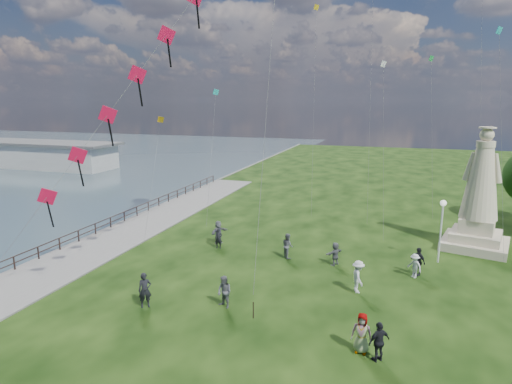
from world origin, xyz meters
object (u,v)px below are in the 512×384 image
(person_7, at_px, (288,246))
(person_8, at_px, (415,266))
(person_5, at_px, (218,232))
(person_9, at_px, (418,261))
(person_1, at_px, (224,292))
(person_3, at_px, (379,342))
(statue, at_px, (479,204))
(lamppost, at_px, (442,218))
(person_4, at_px, (362,333))
(pier_pavilion, at_px, (37,154))
(person_11, at_px, (335,254))
(person_0, at_px, (145,290))
(person_2, at_px, (358,277))
(person_6, at_px, (219,238))

(person_7, height_order, person_8, person_7)
(person_5, height_order, person_9, person_9)
(person_1, height_order, person_3, person_3)
(statue, height_order, lamppost, statue)
(person_8, distance_m, person_9, 0.57)
(person_9, bearing_deg, person_3, -56.41)
(person_4, height_order, person_9, person_4)
(person_4, height_order, person_8, person_4)
(pier_pavilion, xyz_separation_m, statue, (65.00, -23.61, 1.59))
(person_4, bearing_deg, person_8, 79.42)
(person_3, height_order, person_11, person_3)
(person_4, xyz_separation_m, person_7, (-5.93, 10.30, -0.04))
(person_0, height_order, person_1, person_0)
(person_11, bearing_deg, person_2, 58.70)
(person_0, distance_m, person_11, 12.81)
(person_0, height_order, person_5, person_0)
(person_4, relative_size, person_9, 1.01)
(statue, relative_size, person_5, 4.97)
(lamppost, bearing_deg, person_1, -137.11)
(person_7, bearing_deg, person_0, 112.21)
(statue, distance_m, person_9, 8.47)
(person_1, bearing_deg, person_11, 84.95)
(person_1, distance_m, person_4, 7.60)
(person_1, distance_m, person_6, 9.51)
(person_9, bearing_deg, statue, 101.87)
(person_8, bearing_deg, person_1, -101.53)
(person_8, bearing_deg, person_0, -106.60)
(person_3, height_order, person_5, person_5)
(person_1, bearing_deg, lamppost, 68.86)
(person_2, xyz_separation_m, person_7, (-5.23, 4.15, -0.07))
(statue, xyz_separation_m, lamppost, (-2.87, -4.10, -0.25))
(person_6, bearing_deg, person_5, 108.31)
(pier_pavilion, bearing_deg, person_7, -30.00)
(person_7, xyz_separation_m, person_11, (3.39, -0.34, -0.09))
(person_4, bearing_deg, person_7, 124.16)
(person_8, relative_size, person_9, 0.85)
(person_2, distance_m, person_5, 12.34)
(person_7, relative_size, person_11, 1.11)
(person_0, distance_m, person_9, 16.84)
(pier_pavilion, height_order, person_3, pier_pavilion)
(person_6, height_order, person_9, person_9)
(statue, height_order, person_11, statue)
(statue, relative_size, lamppost, 2.06)
(person_4, bearing_deg, statue, 71.49)
(person_11, bearing_deg, person_1, 1.89)
(pier_pavilion, bearing_deg, person_2, -30.84)
(person_5, relative_size, person_9, 1.00)
(person_0, height_order, person_7, person_0)
(person_0, bearing_deg, person_4, -40.57)
(person_5, relative_size, person_11, 1.15)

